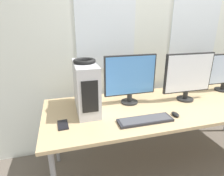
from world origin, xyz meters
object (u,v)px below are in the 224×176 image
at_px(keyboard, 145,120).
at_px(cell_phone, 63,125).
at_px(monitor_right_near, 188,75).
at_px(pc_tower, 86,87).
at_px(mouse, 175,114).
at_px(headphones, 84,61).
at_px(monitor_main, 130,78).

bearing_deg(keyboard, cell_phone, 170.18).
bearing_deg(monitor_right_near, cell_phone, -171.34).
relative_size(keyboard, cell_phone, 2.98).
relative_size(pc_tower, mouse, 5.23).
xyz_separation_m(pc_tower, headphones, (0.00, 0.00, 0.23)).
xyz_separation_m(pc_tower, monitor_right_near, (1.01, -0.05, 0.04)).
relative_size(headphones, cell_phone, 1.26).
bearing_deg(headphones, monitor_right_near, -2.73).
height_order(monitor_main, monitor_right_near, monitor_right_near).
height_order(keyboard, cell_phone, keyboard).
xyz_separation_m(monitor_main, monitor_right_near, (0.58, -0.08, 0.00)).
bearing_deg(monitor_right_near, keyboard, -152.95).
relative_size(pc_tower, monitor_main, 0.95).
bearing_deg(headphones, mouse, -24.65).
relative_size(keyboard, mouse, 4.93).
bearing_deg(mouse, cell_phone, 174.37).
distance_m(monitor_right_near, keyboard, 0.71).
bearing_deg(monitor_main, keyboard, -90.79).
distance_m(headphones, monitor_main, 0.47).
bearing_deg(cell_phone, mouse, -8.78).
bearing_deg(monitor_main, headphones, -175.54).
bearing_deg(monitor_right_near, pc_tower, 177.31).
bearing_deg(mouse, keyboard, -176.17).
distance_m(mouse, cell_phone, 0.94).
bearing_deg(mouse, monitor_main, 128.24).
bearing_deg(keyboard, headphones, 140.70).
bearing_deg(monitor_right_near, monitor_main, 171.98).
bearing_deg(monitor_right_near, headphones, 177.27).
relative_size(pc_tower, headphones, 2.50).
height_order(monitor_right_near, keyboard, monitor_right_near).
height_order(pc_tower, monitor_right_near, monitor_right_near).
height_order(headphones, keyboard, headphones).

